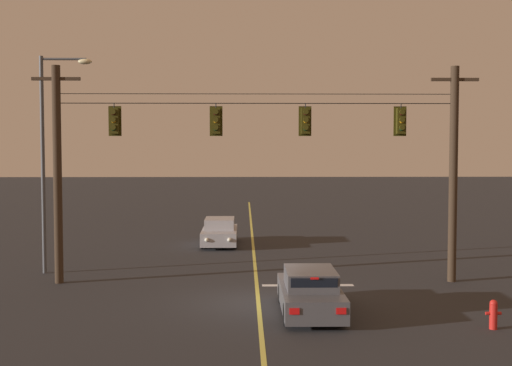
{
  "coord_description": "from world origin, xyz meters",
  "views": [
    {
      "loc": [
        -0.47,
        -21.57,
        5.15
      ],
      "look_at": [
        0.0,
        4.21,
        3.72
      ],
      "focal_mm": 46.27,
      "sensor_mm": 36.0,
      "label": 1
    }
  ],
  "objects_px": {
    "traffic_light_centre": "(305,121)",
    "fire_hydrant": "(493,314)",
    "traffic_light_leftmost": "(114,121)",
    "traffic_light_left_inner": "(216,121)",
    "street_lamp_corner": "(50,145)",
    "car_waiting_near_lane": "(310,293)",
    "traffic_light_right_inner": "(401,121)",
    "car_oncoming_lead": "(220,232)"
  },
  "relations": [
    {
      "from": "traffic_light_leftmost",
      "to": "traffic_light_centre",
      "type": "relative_size",
      "value": 1.0
    },
    {
      "from": "traffic_light_right_inner",
      "to": "traffic_light_centre",
      "type": "bearing_deg",
      "value": 180.0
    },
    {
      "from": "traffic_light_leftmost",
      "to": "traffic_light_left_inner",
      "type": "bearing_deg",
      "value": 0.0
    },
    {
      "from": "traffic_light_left_inner",
      "to": "fire_hydrant",
      "type": "relative_size",
      "value": 1.45
    },
    {
      "from": "fire_hydrant",
      "to": "traffic_light_centre",
      "type": "bearing_deg",
      "value": 125.86
    },
    {
      "from": "traffic_light_leftmost",
      "to": "car_waiting_near_lane",
      "type": "relative_size",
      "value": 0.28
    },
    {
      "from": "traffic_light_left_inner",
      "to": "fire_hydrant",
      "type": "height_order",
      "value": "traffic_light_left_inner"
    },
    {
      "from": "traffic_light_right_inner",
      "to": "traffic_light_left_inner",
      "type": "bearing_deg",
      "value": 180.0
    },
    {
      "from": "traffic_light_leftmost",
      "to": "traffic_light_right_inner",
      "type": "distance_m",
      "value": 10.76
    },
    {
      "from": "traffic_light_right_inner",
      "to": "street_lamp_corner",
      "type": "distance_m",
      "value": 13.92
    },
    {
      "from": "street_lamp_corner",
      "to": "fire_hydrant",
      "type": "height_order",
      "value": "street_lamp_corner"
    },
    {
      "from": "traffic_light_left_inner",
      "to": "car_waiting_near_lane",
      "type": "height_order",
      "value": "traffic_light_left_inner"
    },
    {
      "from": "car_oncoming_lead",
      "to": "traffic_light_centre",
      "type": "bearing_deg",
      "value": -69.55
    },
    {
      "from": "traffic_light_right_inner",
      "to": "car_oncoming_lead",
      "type": "height_order",
      "value": "traffic_light_right_inner"
    },
    {
      "from": "car_waiting_near_lane",
      "to": "fire_hydrant",
      "type": "bearing_deg",
      "value": -20.26
    },
    {
      "from": "traffic_light_centre",
      "to": "traffic_light_left_inner",
      "type": "bearing_deg",
      "value": 180.0
    },
    {
      "from": "fire_hydrant",
      "to": "car_waiting_near_lane",
      "type": "bearing_deg",
      "value": 159.74
    },
    {
      "from": "traffic_light_leftmost",
      "to": "fire_hydrant",
      "type": "distance_m",
      "value": 14.7
    },
    {
      "from": "traffic_light_leftmost",
      "to": "fire_hydrant",
      "type": "height_order",
      "value": "traffic_light_leftmost"
    },
    {
      "from": "street_lamp_corner",
      "to": "fire_hydrant",
      "type": "distance_m",
      "value": 17.79
    },
    {
      "from": "traffic_light_centre",
      "to": "car_oncoming_lead",
      "type": "distance_m",
      "value": 11.63
    },
    {
      "from": "traffic_light_leftmost",
      "to": "car_oncoming_lead",
      "type": "bearing_deg",
      "value": 69.64
    },
    {
      "from": "traffic_light_leftmost",
      "to": "street_lamp_corner",
      "type": "bearing_deg",
      "value": 146.38
    },
    {
      "from": "traffic_light_left_inner",
      "to": "car_waiting_near_lane",
      "type": "bearing_deg",
      "value": -56.7
    },
    {
      "from": "car_waiting_near_lane",
      "to": "fire_hydrant",
      "type": "distance_m",
      "value": 5.33
    },
    {
      "from": "fire_hydrant",
      "to": "traffic_light_left_inner",
      "type": "bearing_deg",
      "value": 141.02
    },
    {
      "from": "traffic_light_centre",
      "to": "car_oncoming_lead",
      "type": "relative_size",
      "value": 0.28
    },
    {
      "from": "traffic_light_centre",
      "to": "fire_hydrant",
      "type": "xyz_separation_m",
      "value": [
        4.73,
        -6.54,
        -5.67
      ]
    },
    {
      "from": "traffic_light_left_inner",
      "to": "traffic_light_right_inner",
      "type": "xyz_separation_m",
      "value": [
        6.96,
        0.0,
        0.0
      ]
    },
    {
      "from": "traffic_light_centre",
      "to": "fire_hydrant",
      "type": "distance_m",
      "value": 9.87
    },
    {
      "from": "traffic_light_left_inner",
      "to": "car_waiting_near_lane",
      "type": "distance_m",
      "value": 7.84
    },
    {
      "from": "traffic_light_centre",
      "to": "traffic_light_right_inner",
      "type": "relative_size",
      "value": 1.0
    },
    {
      "from": "car_waiting_near_lane",
      "to": "fire_hydrant",
      "type": "height_order",
      "value": "car_waiting_near_lane"
    },
    {
      "from": "car_waiting_near_lane",
      "to": "street_lamp_corner",
      "type": "relative_size",
      "value": 0.49
    },
    {
      "from": "traffic_light_left_inner",
      "to": "car_oncoming_lead",
      "type": "height_order",
      "value": "traffic_light_left_inner"
    },
    {
      "from": "traffic_light_left_inner",
      "to": "traffic_light_leftmost",
      "type": "bearing_deg",
      "value": 180.0
    },
    {
      "from": "street_lamp_corner",
      "to": "car_waiting_near_lane",
      "type": "bearing_deg",
      "value": -34.1
    },
    {
      "from": "traffic_light_leftmost",
      "to": "traffic_light_centre",
      "type": "height_order",
      "value": "same"
    },
    {
      "from": "traffic_light_right_inner",
      "to": "car_oncoming_lead",
      "type": "relative_size",
      "value": 0.28
    },
    {
      "from": "traffic_light_leftmost",
      "to": "traffic_light_centre",
      "type": "bearing_deg",
      "value": 0.0
    },
    {
      "from": "car_waiting_near_lane",
      "to": "car_oncoming_lead",
      "type": "height_order",
      "value": "same"
    },
    {
      "from": "traffic_light_leftmost",
      "to": "street_lamp_corner",
      "type": "relative_size",
      "value": 0.14
    }
  ]
}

